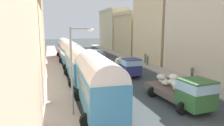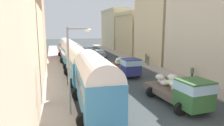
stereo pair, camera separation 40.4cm
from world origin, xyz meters
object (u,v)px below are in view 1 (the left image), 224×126
(pedestrian_1, at_px, (145,57))
(parked_bus_2, at_px, (71,53))
(parked_bus_3, at_px, (66,48))
(cargo_truck_1, at_px, (126,66))
(parked_bus_0, at_px, (98,80))
(streetlamp_near, at_px, (75,64))
(pedestrian_0, at_px, (147,60))
(car_1, at_px, (88,49))
(parked_bus_1, at_px, (79,63))
(cargo_truck_0, at_px, (184,90))
(car_3, at_px, (78,52))
(pedestrian_2, at_px, (192,73))
(car_2, at_px, (96,66))
(car_0, at_px, (98,54))

(pedestrian_1, bearing_deg, parked_bus_2, 174.90)
(parked_bus_3, height_order, cargo_truck_1, parked_bus_3)
(parked_bus_0, xyz_separation_m, streetlamp_near, (-1.67, -0.46, 1.36))
(parked_bus_0, bearing_deg, pedestrian_0, 51.42)
(car_1, bearing_deg, parked_bus_2, -109.33)
(parked_bus_1, xyz_separation_m, cargo_truck_0, (6.60, -10.27, -0.84))
(car_3, bearing_deg, parked_bus_2, -103.18)
(cargo_truck_0, xyz_separation_m, pedestrian_2, (5.77, 6.11, -0.32))
(cargo_truck_1, height_order, pedestrian_0, cargo_truck_1)
(parked_bus_0, xyz_separation_m, pedestrian_2, (12.37, 4.84, -1.35))
(parked_bus_1, bearing_deg, cargo_truck_1, 7.25)
(parked_bus_1, distance_m, car_2, 5.32)
(cargo_truck_1, bearing_deg, parked_bus_2, 126.88)
(parked_bus_1, height_order, pedestrian_2, parked_bus_1)
(cargo_truck_1, xyz_separation_m, pedestrian_1, (6.30, 7.10, -0.19))
(parked_bus_1, distance_m, parked_bus_2, 9.00)
(parked_bus_3, height_order, pedestrian_0, parked_bus_3)
(parked_bus_2, xyz_separation_m, pedestrian_2, (12.37, -13.16, -1.20))
(cargo_truck_1, bearing_deg, pedestrian_2, -38.54)
(parked_bus_0, bearing_deg, parked_bus_2, 90.00)
(car_0, distance_m, pedestrian_2, 22.41)
(car_0, height_order, streetlamp_near, streetlamp_near)
(pedestrian_0, bearing_deg, parked_bus_1, -153.77)
(pedestrian_0, bearing_deg, parked_bus_3, 134.18)
(parked_bus_1, distance_m, car_3, 21.86)
(parked_bus_0, distance_m, parked_bus_3, 27.00)
(cargo_truck_1, xyz_separation_m, streetlamp_near, (-7.84, -10.24, 2.44))
(parked_bus_2, height_order, streetlamp_near, streetlamp_near)
(parked_bus_1, relative_size, pedestrian_0, 4.98)
(pedestrian_0, bearing_deg, parked_bus_2, 164.98)
(parked_bus_0, relative_size, cargo_truck_0, 1.22)
(car_2, bearing_deg, parked_bus_2, 121.31)
(parked_bus_2, distance_m, pedestrian_0, 12.30)
(cargo_truck_1, distance_m, pedestrian_0, 7.59)
(car_0, relative_size, pedestrian_1, 2.32)
(pedestrian_1, bearing_deg, car_3, 124.74)
(parked_bus_0, distance_m, pedestrian_2, 13.35)
(parked_bus_1, bearing_deg, streetlamp_near, -100.04)
(parked_bus_0, relative_size, car_1, 1.86)
(car_0, xyz_separation_m, car_2, (-3.63, -13.24, -0.04))
(car_0, relative_size, car_2, 0.99)
(parked_bus_3, relative_size, pedestrian_0, 5.03)
(car_3, height_order, pedestrian_1, pedestrian_1)
(parked_bus_3, bearing_deg, cargo_truck_1, -70.30)
(parked_bus_1, bearing_deg, car_3, 82.22)
(car_1, height_order, streetlamp_near, streetlamp_near)
(parked_bus_2, relative_size, car_0, 2.22)
(parked_bus_2, bearing_deg, car_1, 70.67)
(parked_bus_3, relative_size, car_0, 2.03)
(car_2, distance_m, car_3, 17.38)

